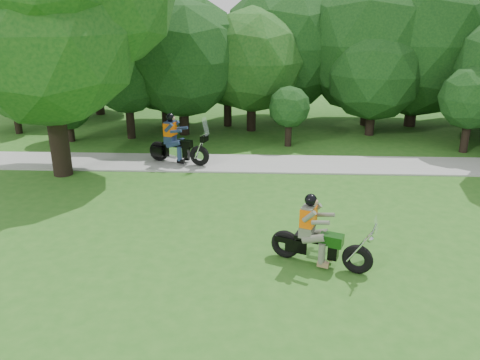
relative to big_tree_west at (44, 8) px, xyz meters
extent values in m
plane|color=#2A651C|center=(10.54, -6.85, -5.76)|extent=(100.00, 100.00, 0.00)
cube|color=#979792|center=(10.54, 1.15, -5.73)|extent=(60.00, 2.20, 0.06)
cylinder|color=black|center=(2.37, 7.53, -4.86)|extent=(0.51, 0.51, 1.80)
sphere|color=black|center=(2.37, 7.53, -1.94)|extent=(6.20, 6.20, 6.20)
cylinder|color=black|center=(-1.41, 4.20, -5.30)|extent=(0.30, 0.30, 0.91)
sphere|color=black|center=(-1.41, 4.20, -4.18)|extent=(2.06, 2.06, 2.06)
cylinder|color=black|center=(-4.45, 10.03, -4.86)|extent=(0.52, 0.52, 1.80)
sphere|color=black|center=(-4.45, 10.03, -1.89)|extent=(6.34, 6.34, 6.34)
cylinder|color=black|center=(3.58, 5.67, -4.86)|extent=(0.47, 0.47, 1.80)
sphere|color=black|center=(3.58, 5.67, -2.19)|extent=(5.43, 5.43, 5.43)
cylinder|color=black|center=(8.49, 3.84, -5.18)|extent=(0.29, 0.29, 1.15)
sphere|color=black|center=(8.49, 3.84, -4.01)|extent=(1.83, 1.83, 1.83)
cylinder|color=black|center=(6.80, 6.59, -4.86)|extent=(0.45, 0.45, 1.80)
sphere|color=#154A18|center=(6.80, 6.59, -2.34)|extent=(4.98, 4.98, 4.98)
cylinder|color=black|center=(12.51, 5.98, -5.01)|extent=(0.42, 0.42, 1.49)
sphere|color=black|center=(12.51, 5.98, -2.82)|extent=(4.45, 4.45, 4.45)
cylinder|color=black|center=(12.77, 8.06, -4.86)|extent=(0.56, 0.56, 1.80)
sphere|color=black|center=(12.77, 8.06, -1.59)|extent=(7.28, 7.28, 7.28)
cylinder|color=black|center=(-2.01, 10.10, -4.86)|extent=(0.50, 0.50, 1.80)
sphere|color=black|center=(-2.01, 10.10, -2.03)|extent=(5.94, 5.94, 5.94)
cylinder|color=black|center=(5.56, 7.54, -4.88)|extent=(0.41, 0.41, 1.76)
sphere|color=black|center=(5.56, 7.54, -2.66)|extent=(4.11, 4.11, 4.11)
cylinder|color=black|center=(8.46, 8.85, -4.86)|extent=(0.53, 0.53, 1.80)
sphere|color=black|center=(8.46, 8.85, -1.80)|extent=(6.62, 6.62, 6.62)
cylinder|color=black|center=(-4.56, 5.54, -5.16)|extent=(0.33, 0.33, 1.19)
sphere|color=#154A18|center=(-4.56, 5.54, -3.74)|extent=(2.53, 2.53, 2.53)
cylinder|color=black|center=(15.89, 3.22, -5.04)|extent=(0.33, 0.33, 1.44)
sphere|color=black|center=(15.89, 3.22, -3.46)|extent=(2.63, 2.63, 2.63)
cylinder|color=black|center=(15.01, 7.94, -4.86)|extent=(0.57, 0.57, 1.80)
sphere|color=black|center=(15.01, 7.94, -1.54)|extent=(7.43, 7.43, 7.43)
cylinder|color=black|center=(1.19, 4.88, -4.86)|extent=(0.38, 0.38, 1.80)
sphere|color=black|center=(1.19, 4.88, -2.79)|extent=(3.58, 3.58, 3.58)
cylinder|color=black|center=(0.04, -0.35, -3.66)|extent=(0.68, 0.68, 4.20)
sphere|color=#154A18|center=(0.04, -0.35, -0.76)|extent=(6.40, 6.40, 6.40)
sphere|color=#154A18|center=(-1.56, 0.29, 0.24)|extent=(5.44, 5.44, 5.44)
torus|color=black|center=(7.89, -6.12, -5.40)|extent=(0.74, 0.46, 0.72)
torus|color=black|center=(9.50, -6.78, -5.40)|extent=(0.74, 0.46, 0.72)
cube|color=black|center=(8.50, -6.37, -5.35)|extent=(1.25, 0.70, 0.33)
cube|color=silver|center=(8.66, -6.44, -5.35)|extent=(0.59, 0.51, 0.41)
cube|color=black|center=(8.92, -6.54, -5.04)|extent=(0.61, 0.49, 0.27)
cube|color=black|center=(8.37, -6.32, -5.08)|extent=(0.62, 0.51, 0.10)
cylinder|color=silver|center=(9.54, -6.80, -5.04)|extent=(0.53, 0.25, 0.85)
cylinder|color=silver|center=(9.76, -6.89, -4.60)|extent=(0.28, 0.62, 0.04)
cube|color=#565B49|center=(8.37, -6.32, -4.94)|extent=(0.43, 0.48, 0.25)
cube|color=#565B49|center=(8.39, -6.32, -4.57)|extent=(0.41, 0.50, 0.57)
cube|color=#FF6005|center=(8.39, -6.32, -4.55)|extent=(0.45, 0.55, 0.45)
sphere|color=black|center=(8.42, -6.34, -4.14)|extent=(0.29, 0.29, 0.29)
torus|color=black|center=(3.26, 1.26, -5.30)|extent=(0.83, 0.46, 0.80)
torus|color=black|center=(4.94, 0.72, -5.30)|extent=(0.83, 0.46, 0.80)
cube|color=black|center=(3.90, 1.05, -5.24)|extent=(1.29, 0.65, 0.36)
cube|color=silver|center=(4.07, 1.00, -5.24)|extent=(0.64, 0.54, 0.46)
cube|color=black|center=(4.34, 0.91, -4.90)|extent=(0.67, 0.51, 0.30)
cube|color=black|center=(3.77, 1.10, -4.94)|extent=(0.68, 0.53, 0.11)
cylinder|color=silver|center=(4.99, 0.71, -4.90)|extent=(0.45, 0.19, 1.02)
cylinder|color=silver|center=(5.17, 0.65, -4.41)|extent=(0.26, 0.71, 0.04)
cube|color=black|center=(3.24, 1.00, -5.24)|extent=(0.50, 0.28, 0.39)
cube|color=black|center=(3.39, 1.48, -5.24)|extent=(0.50, 0.28, 0.39)
cube|color=navy|center=(3.77, 1.10, -4.79)|extent=(0.46, 0.52, 0.27)
cube|color=navy|center=(3.79, 1.09, -4.37)|extent=(0.43, 0.55, 0.64)
cube|color=#FF6005|center=(3.79, 1.09, -4.35)|extent=(0.47, 0.60, 0.50)
sphere|color=black|center=(3.82, 1.08, -3.90)|extent=(0.32, 0.32, 0.32)
camera|label=1|loc=(7.23, -16.27, -0.04)|focal=35.00mm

